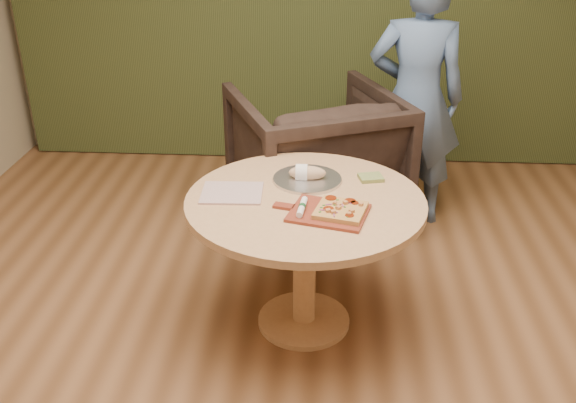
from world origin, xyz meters
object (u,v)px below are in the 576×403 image
(cutlery_roll, at_px, (302,207))
(pedestal_table, at_px, (305,224))
(armchair, at_px, (315,152))
(serving_tray, at_px, (307,179))
(flatbread_pizza, at_px, (341,210))
(person_standing, at_px, (416,99))
(bread_roll, at_px, (306,173))
(pizza_paddle, at_px, (326,213))

(cutlery_roll, bearing_deg, pedestal_table, 92.27)
(armchair, bearing_deg, serving_tray, 66.11)
(flatbread_pizza, xyz_separation_m, person_standing, (0.50, 1.45, 0.09))
(bread_roll, bearing_deg, serving_tray, -0.00)
(serving_tray, distance_m, bread_roll, 0.04)
(flatbread_pizza, xyz_separation_m, bread_roll, (-0.18, 0.37, 0.02))
(flatbread_pizza, distance_m, armchair, 1.37)
(bread_roll, relative_size, armchair, 0.19)
(person_standing, bearing_deg, bread_roll, 62.13)
(pedestal_table, bearing_deg, cutlery_roll, -93.80)
(pedestal_table, height_order, flatbread_pizza, flatbread_pizza)
(pizza_paddle, bearing_deg, flatbread_pizza, 9.47)
(bread_roll, bearing_deg, person_standing, 57.71)
(pedestal_table, height_order, pizza_paddle, pizza_paddle)
(person_standing, bearing_deg, flatbread_pizza, 75.31)
(flatbread_pizza, distance_m, cutlery_roll, 0.18)
(pizza_paddle, bearing_deg, bread_roll, 121.51)
(pedestal_table, height_order, serving_tray, serving_tray)
(flatbread_pizza, distance_m, serving_tray, 0.41)
(cutlery_roll, xyz_separation_m, person_standing, (0.68, 1.43, 0.08))
(cutlery_roll, height_order, armchair, armchair)
(serving_tray, height_order, person_standing, person_standing)
(cutlery_roll, height_order, serving_tray, cutlery_roll)
(pizza_paddle, xyz_separation_m, cutlery_roll, (-0.11, 0.01, 0.02))
(pizza_paddle, bearing_deg, serving_tray, 120.24)
(flatbread_pizza, height_order, cutlery_roll, flatbread_pizza)
(armchair, height_order, person_standing, person_standing)
(serving_tray, bearing_deg, armchair, 88.80)
(serving_tray, xyz_separation_m, bread_roll, (-0.01, 0.00, 0.04))
(armchair, bearing_deg, cutlery_roll, 65.94)
(cutlery_roll, xyz_separation_m, bread_roll, (0.00, 0.36, 0.01))
(bread_roll, relative_size, person_standing, 0.11)
(pedestal_table, xyz_separation_m, bread_roll, (-0.01, 0.21, 0.18))
(cutlery_roll, bearing_deg, armchair, 94.69)
(cutlery_roll, bearing_deg, person_standing, 70.67)
(cutlery_roll, relative_size, bread_roll, 1.03)
(bread_roll, bearing_deg, armchair, 88.27)
(cutlery_roll, distance_m, person_standing, 1.59)
(person_standing, bearing_deg, serving_tray, 62.47)
(flatbread_pizza, bearing_deg, cutlery_roll, 175.63)
(flatbread_pizza, relative_size, bread_roll, 1.39)
(bread_roll, bearing_deg, pedestal_table, -87.98)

